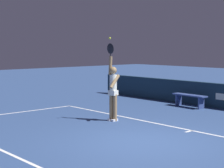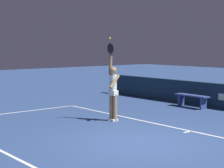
% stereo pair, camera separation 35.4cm
% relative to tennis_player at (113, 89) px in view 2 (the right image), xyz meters
% --- Properties ---
extents(ground_plane, '(60.00, 60.00, 0.00)m').
position_rel_tennis_player_xyz_m(ground_plane, '(2.59, -1.22, -1.05)').
color(ground_plane, navy).
extents(court_lines, '(12.20, 5.10, 0.00)m').
position_rel_tennis_player_xyz_m(court_lines, '(2.59, -1.76, -1.04)').
color(court_lines, white).
rests_on(court_lines, ground).
extents(tennis_player, '(0.49, 0.46, 2.52)m').
position_rel_tennis_player_xyz_m(tennis_player, '(0.00, 0.00, 0.00)').
color(tennis_player, '#9C7C53').
rests_on(tennis_player, ground).
extents(tennis_ball, '(0.07, 0.07, 0.07)m').
position_rel_tennis_player_xyz_m(tennis_ball, '(-0.03, -0.11, 1.61)').
color(tennis_ball, '#CFE333').
extents(courtside_bench_far, '(1.51, 0.42, 0.50)m').
position_rel_tennis_player_xyz_m(courtside_bench_far, '(-0.05, 4.11, -0.66)').
color(courtside_bench_far, '#364A87').
rests_on(courtside_bench_far, ground).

